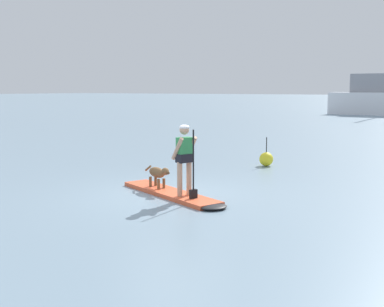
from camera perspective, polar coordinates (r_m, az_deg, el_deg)
ground_plane at (r=11.85m, az=-2.59°, el=-4.86°), size 400.00×400.00×0.00m
paddleboard at (r=11.65m, az=-1.97°, el=-4.81°), size 3.60×1.95×0.10m
person_paddler at (r=11.16m, az=-0.85°, el=-0.19°), size 0.68×0.59×1.63m
dog at (r=12.20m, az=-3.97°, el=-2.30°), size 1.06×0.49×0.54m
moored_boat_far_port at (r=51.61m, az=21.21°, el=5.94°), size 9.98×3.61×11.47m
marker_buoy at (r=16.39m, az=8.63°, el=-0.65°), size 0.46×0.46×0.96m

